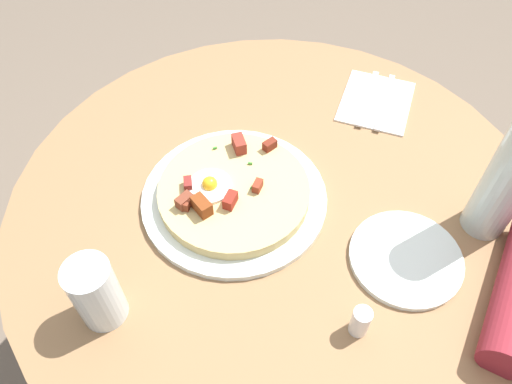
# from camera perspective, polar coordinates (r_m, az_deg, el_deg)

# --- Properties ---
(ground_plane) EXTENTS (6.00, 6.00, 0.00)m
(ground_plane) POSITION_cam_1_polar(r_m,az_deg,el_deg) (1.53, 1.51, -17.61)
(ground_plane) COLOR #6B5B4C
(dining_table) EXTENTS (0.96, 0.96, 0.73)m
(dining_table) POSITION_cam_1_polar(r_m,az_deg,el_deg) (1.03, 2.16, -6.59)
(dining_table) COLOR olive
(dining_table) RESTS_ON ground_plane
(pizza_plate) EXTENTS (0.33, 0.33, 0.01)m
(pizza_plate) POSITION_cam_1_polar(r_m,az_deg,el_deg) (0.88, -2.50, -0.64)
(pizza_plate) COLOR silver
(pizza_plate) RESTS_ON dining_table
(breakfast_pizza) EXTENTS (0.27, 0.27, 0.05)m
(breakfast_pizza) POSITION_cam_1_polar(r_m,az_deg,el_deg) (0.87, -2.71, 0.12)
(breakfast_pizza) COLOR tan
(breakfast_pizza) RESTS_ON pizza_plate
(bread_plate) EXTENTS (0.18, 0.18, 0.01)m
(bread_plate) POSITION_cam_1_polar(r_m,az_deg,el_deg) (0.85, 16.78, -7.25)
(bread_plate) COLOR silver
(bread_plate) RESTS_ON dining_table
(napkin) EXTENTS (0.20, 0.22, 0.00)m
(napkin) POSITION_cam_1_polar(r_m,az_deg,el_deg) (1.09, 13.60, 10.05)
(napkin) COLOR white
(napkin) RESTS_ON dining_table
(fork) EXTENTS (0.09, 0.16, 0.00)m
(fork) POSITION_cam_1_polar(r_m,az_deg,el_deg) (1.09, 14.57, 9.98)
(fork) COLOR silver
(fork) RESTS_ON napkin
(knife) EXTENTS (0.09, 0.16, 0.00)m
(knife) POSITION_cam_1_polar(r_m,az_deg,el_deg) (1.09, 12.71, 10.47)
(knife) COLOR silver
(knife) RESTS_ON napkin
(water_glass) EXTENTS (0.07, 0.07, 0.12)m
(water_glass) POSITION_cam_1_polar(r_m,az_deg,el_deg) (0.76, -17.86, -10.94)
(water_glass) COLOR silver
(water_glass) RESTS_ON dining_table
(salt_shaker) EXTENTS (0.03, 0.03, 0.06)m
(salt_shaker) POSITION_cam_1_polar(r_m,az_deg,el_deg) (0.75, 11.87, -14.32)
(salt_shaker) COLOR white
(salt_shaker) RESTS_ON dining_table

